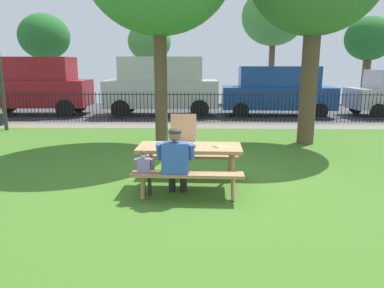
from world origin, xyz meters
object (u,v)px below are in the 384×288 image
Objects in this scene: far_tree_midright at (369,39)px; pizza_slice_on_table at (219,146)px; child_at_table at (145,169)px; parked_car_far_left at (33,85)px; far_tree_center at (274,17)px; far_tree_left at (44,37)px; parked_car_center at (277,90)px; pizza_box_open at (183,139)px; far_tree_midleft at (149,43)px; parked_car_left at (161,85)px; picnic_table_foreground at (190,156)px; adult_at_table at (176,160)px.

pizza_slice_on_table is at bearing -120.76° from far_tree_midright.
parked_car_far_left is (-6.28, 9.81, 0.81)m from child_at_table.
far_tree_midright is (5.62, 0.00, -1.27)m from far_tree_center.
far_tree_center reaches higher than far_tree_left.
parked_car_center is 0.71× the size of far_tree_center.
child_at_table is at bearing -112.91° from parked_car_center.
far_tree_midleft reaches higher than pizza_box_open.
far_tree_midleft reaches higher than parked_car_left.
parked_car_center is at bearing -134.77° from far_tree_midright.
far_tree_midright reaches higher than far_tree_midleft.
far_tree_left is at bearing 107.94° from parked_car_far_left.
far_tree_midright is at bearing 59.24° from pizza_slice_on_table.
picnic_table_foreground is at bearing -79.80° from far_tree_midleft.
far_tree_midright is at bearing 21.33° from parked_car_far_left.
pizza_box_open is at bearing -60.27° from far_tree_left.
pizza_slice_on_table reaches higher than picnic_table_foreground.
far_tree_left is at bearing 119.83° from picnic_table_foreground.
far_tree_left is (-8.43, 16.45, 3.25)m from child_at_table.
far_tree_midright reaches higher than pizza_box_open.
pizza_slice_on_table is 11.98m from parked_car_far_left.
far_tree_center is (3.88, 15.96, 4.07)m from pizza_slice_on_table.
pizza_slice_on_table is at bearing -14.96° from pizza_box_open.
far_tree_center reaches higher than parked_car_center.
pizza_box_open is 0.11× the size of parked_car_center.
pizza_slice_on_table is 1.35m from child_at_table.
pizza_slice_on_table is 0.05× the size of far_tree_midright.
far_tree_midleft is 12.89m from far_tree_midright.
parked_car_far_left is 0.73× the size of far_tree_center.
child_at_table is 18.76m from far_tree_left.
far_tree_left is 1.04× the size of far_tree_midright.
parked_car_far_left reaches higher than pizza_slice_on_table.
adult_at_table reaches higher than child_at_table.
far_tree_midleft is at bearing 180.00° from far_tree_center.
child_at_table is at bearing -62.88° from far_tree_left.
pizza_box_open is 0.67m from pizza_slice_on_table.
parked_car_left is 0.97× the size of far_tree_midright.
far_tree_midright reaches higher than pizza_slice_on_table.
pizza_slice_on_table is 0.05× the size of far_tree_left.
parked_car_far_left is 1.04× the size of far_tree_midleft.
pizza_slice_on_table is 0.06× the size of parked_car_center.
far_tree_left is at bearing 117.12° from child_at_table.
picnic_table_foreground is 0.36× the size of far_tree_left.
parked_car_left reaches higher than picnic_table_foreground.
pizza_box_open is at bearing 47.78° from child_at_table.
picnic_table_foreground is 6.90× the size of pizza_slice_on_table.
parked_car_left is (-1.36, 9.15, 0.44)m from pizza_box_open.
parked_car_far_left and parked_car_left have the same top height.
picnic_table_foreground is at bearing 67.27° from adult_at_table.
pizza_box_open is 0.96m from child_at_table.
adult_at_table is 16.87m from far_tree_midleft.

